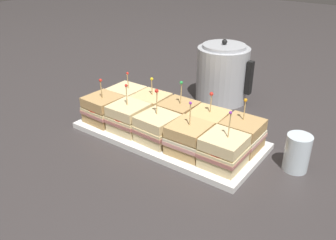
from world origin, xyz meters
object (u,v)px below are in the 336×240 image
at_px(serving_platter, 168,135).
at_px(sandwich_front_center, 157,128).
at_px(sandwich_back_far_right, 242,135).
at_px(sandwich_front_far_right, 224,151).
at_px(sandwich_back_center, 179,115).
at_px(sandwich_back_right, 208,124).
at_px(sandwich_front_right, 189,139).
at_px(drinking_glass, 297,153).
at_px(sandwich_front_left, 129,118).
at_px(sandwich_front_far_left, 103,109).
at_px(sandwich_back_far_left, 127,98).
at_px(kettle_steel, 222,74).
at_px(sandwich_back_left, 151,106).

bearing_deg(serving_platter, sandwich_front_center, -90.54).
bearing_deg(sandwich_back_far_right, sandwich_front_far_right, -90.56).
relative_size(sandwich_back_center, sandwich_back_right, 1.08).
height_order(sandwich_front_right, drinking_glass, sandwich_front_right).
relative_size(sandwich_front_left, sandwich_front_far_right, 0.97).
distance_m(sandwich_front_far_left, sandwich_back_far_left, 0.11).
height_order(sandwich_back_right, drinking_glass, sandwich_back_right).
distance_m(sandwich_back_far_right, drinking_glass, 0.16).
distance_m(sandwich_back_right, kettle_steel, 0.34).
bearing_deg(sandwich_back_right, sandwich_back_far_left, 179.81).
height_order(sandwich_front_far_right, drinking_glass, sandwich_front_far_right).
xyz_separation_m(serving_platter, sandwich_back_far_right, (0.23, 0.05, 0.05)).
bearing_deg(sandwich_front_center, serving_platter, 89.46).
height_order(sandwich_front_left, sandwich_front_right, sandwich_front_right).
bearing_deg(kettle_steel, sandwich_front_center, -88.73).
bearing_deg(sandwich_back_far_left, kettle_steel, 55.54).
bearing_deg(kettle_steel, sandwich_front_far_right, -61.00).
relative_size(sandwich_back_far_left, sandwich_back_right, 0.97).
distance_m(sandwich_back_left, kettle_steel, 0.33).
bearing_deg(kettle_steel, sandwich_front_right, -73.67).
height_order(serving_platter, sandwich_back_far_right, sandwich_back_far_right).
xyz_separation_m(sandwich_back_left, sandwich_back_far_right, (0.34, -0.00, 0.00)).
bearing_deg(sandwich_back_far_right, sandwich_front_center, -154.22).
xyz_separation_m(kettle_steel, drinking_glass, (0.39, -0.30, -0.06)).
bearing_deg(sandwich_back_center, sandwich_front_center, -91.07).
xyz_separation_m(sandwich_front_far_left, sandwich_front_left, (0.11, 0.00, -0.00)).
distance_m(sandwich_front_right, sandwich_back_right, 0.11).
height_order(sandwich_front_center, sandwich_back_right, sandwich_front_center).
relative_size(sandwich_front_far_left, sandwich_front_center, 0.95).
height_order(sandwich_front_right, sandwich_back_far_right, sandwich_front_right).
bearing_deg(sandwich_front_left, sandwich_back_right, 26.13).
xyz_separation_m(sandwich_front_far_right, sandwich_back_left, (-0.34, 0.11, -0.00)).
distance_m(sandwich_front_right, kettle_steel, 0.44).
bearing_deg(sandwich_back_far_right, sandwich_front_right, -135.64).
relative_size(serving_platter, drinking_glass, 5.67).
bearing_deg(sandwich_back_far_right, sandwich_front_far_left, -166.04).
height_order(sandwich_front_center, sandwich_back_far_right, sandwich_front_center).
height_order(sandwich_front_far_left, sandwich_back_left, sandwich_front_far_left).
relative_size(sandwich_front_left, sandwich_back_far_left, 1.10).
height_order(sandwich_front_right, sandwich_back_left, sandwich_front_right).
bearing_deg(sandwich_front_right, sandwich_back_right, 90.69).
xyz_separation_m(serving_platter, kettle_steel, (-0.01, 0.37, 0.10)).
bearing_deg(drinking_glass, sandwich_back_left, -179.11).
xyz_separation_m(sandwich_front_far_right, sandwich_back_far_right, (0.00, 0.11, 0.00)).
bearing_deg(sandwich_back_center, sandwich_back_right, -0.83).
bearing_deg(drinking_glass, sandwich_back_right, -177.90).
distance_m(sandwich_front_far_right, sandwich_back_right, 0.16).
distance_m(sandwich_front_center, sandwich_front_far_right, 0.23).
bearing_deg(sandwich_front_left, sandwich_front_center, 0.54).
relative_size(serving_platter, sandwich_front_far_right, 3.69).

